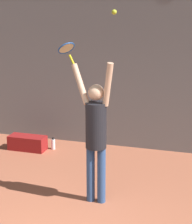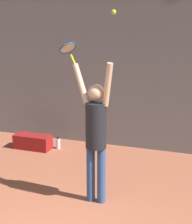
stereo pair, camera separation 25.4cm
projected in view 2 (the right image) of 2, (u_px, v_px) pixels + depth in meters
The scene contains 6 objects.
back_wall at pixel (135, 30), 8.19m from camera, with size 18.00×0.10×5.00m.
tennis_player at pixel (96, 131), 6.10m from camera, with size 0.78×0.44×2.22m.
tennis_racket at pixel (68, 49), 6.29m from camera, with size 0.36×0.36×0.35m.
tennis_ball at pixel (114, 12), 5.45m from camera, with size 0.07×0.07×0.07m.
water_bottle at pixel (58, 143), 8.68m from camera, with size 0.08×0.08×0.26m.
equipment_bag at pixel (33, 142), 8.66m from camera, with size 0.79×0.33×0.30m.
Camera 2 is at (2.05, -3.52, 3.02)m, focal length 65.00 mm.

